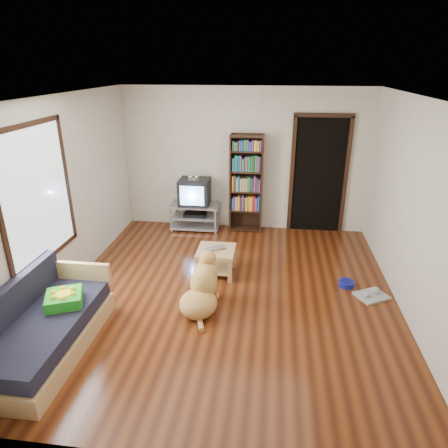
# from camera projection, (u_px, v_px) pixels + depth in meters

# --- Properties ---
(ground) EXTENTS (5.00, 5.00, 0.00)m
(ground) POSITION_uv_depth(u_px,v_px,m) (228.00, 294.00, 5.50)
(ground) COLOR #5D2B0F
(ground) RESTS_ON ground
(ceiling) EXTENTS (5.00, 5.00, 0.00)m
(ceiling) POSITION_uv_depth(u_px,v_px,m) (229.00, 97.00, 4.52)
(ceiling) COLOR white
(ceiling) RESTS_ON ground
(wall_back) EXTENTS (4.50, 0.00, 4.50)m
(wall_back) POSITION_uv_depth(u_px,v_px,m) (245.00, 160.00, 7.31)
(wall_back) COLOR beige
(wall_back) RESTS_ON ground
(wall_front) EXTENTS (4.50, 0.00, 4.50)m
(wall_front) POSITION_uv_depth(u_px,v_px,m) (187.00, 327.00, 2.71)
(wall_front) COLOR beige
(wall_front) RESTS_ON ground
(wall_left) EXTENTS (0.00, 5.00, 5.00)m
(wall_left) POSITION_uv_depth(u_px,v_px,m) (60.00, 198.00, 5.27)
(wall_left) COLOR beige
(wall_left) RESTS_ON ground
(wall_right) EXTENTS (0.00, 5.00, 5.00)m
(wall_right) POSITION_uv_depth(u_px,v_px,m) (416.00, 213.00, 4.74)
(wall_right) COLOR beige
(wall_right) RESTS_ON ground
(green_cushion) EXTENTS (0.50, 0.50, 0.13)m
(green_cushion) POSITION_uv_depth(u_px,v_px,m) (64.00, 299.00, 4.51)
(green_cushion) COLOR green
(green_cushion) RESTS_ON sofa
(laptop) EXTENTS (0.37, 0.32, 0.02)m
(laptop) POSITION_uv_depth(u_px,v_px,m) (216.00, 250.00, 5.86)
(laptop) COLOR silver
(laptop) RESTS_ON coffee_table
(dog_bowl) EXTENTS (0.22, 0.22, 0.08)m
(dog_bowl) POSITION_uv_depth(u_px,v_px,m) (346.00, 283.00, 5.69)
(dog_bowl) COLOR navy
(dog_bowl) RESTS_ON ground
(grey_rag) EXTENTS (0.51, 0.47, 0.03)m
(grey_rag) POSITION_uv_depth(u_px,v_px,m) (372.00, 296.00, 5.43)
(grey_rag) COLOR #A9A9A9
(grey_rag) RESTS_ON ground
(window) EXTENTS (0.03, 1.46, 1.70)m
(window) POSITION_uv_depth(u_px,v_px,m) (37.00, 195.00, 4.73)
(window) COLOR white
(window) RESTS_ON wall_left
(doorway) EXTENTS (1.03, 0.05, 2.19)m
(doorway) POSITION_uv_depth(u_px,v_px,m) (319.00, 173.00, 7.20)
(doorway) COLOR black
(doorway) RESTS_ON wall_back
(tv_stand) EXTENTS (0.90, 0.45, 0.50)m
(tv_stand) POSITION_uv_depth(u_px,v_px,m) (195.00, 215.00, 7.57)
(tv_stand) COLOR #99999E
(tv_stand) RESTS_ON ground
(crt_tv) EXTENTS (0.55, 0.52, 0.58)m
(crt_tv) POSITION_uv_depth(u_px,v_px,m) (195.00, 191.00, 7.41)
(crt_tv) COLOR black
(crt_tv) RESTS_ON tv_stand
(bookshelf) EXTENTS (0.60, 0.30, 1.80)m
(bookshelf) POSITION_uv_depth(u_px,v_px,m) (246.00, 179.00, 7.27)
(bookshelf) COLOR black
(bookshelf) RESTS_ON ground
(sofa) EXTENTS (0.80, 1.80, 0.80)m
(sofa) POSITION_uv_depth(u_px,v_px,m) (43.00, 330.00, 4.35)
(sofa) COLOR tan
(sofa) RESTS_ON ground
(coffee_table) EXTENTS (0.55, 0.55, 0.40)m
(coffee_table) POSITION_uv_depth(u_px,v_px,m) (216.00, 257.00, 5.94)
(coffee_table) COLOR tan
(coffee_table) RESTS_ON ground
(dog) EXTENTS (0.57, 0.93, 0.76)m
(dog) POSITION_uv_depth(u_px,v_px,m) (202.00, 290.00, 5.09)
(dog) COLOR #C27B4A
(dog) RESTS_ON ground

